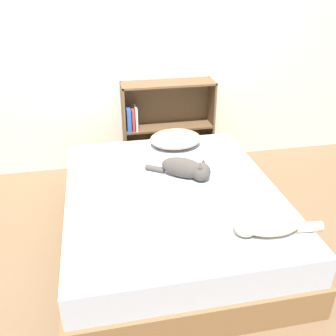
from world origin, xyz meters
name	(u,v)px	position (x,y,z in m)	size (l,w,h in m)	color
ground_plane	(172,239)	(0.00, 0.00, 0.00)	(8.00, 8.00, 0.00)	brown
wall_back	(142,44)	(0.00, 1.40, 1.25)	(8.00, 0.06, 2.50)	silver
bed	(172,215)	(0.00, 0.00, 0.23)	(1.57, 1.89, 0.46)	brown
pillow	(176,139)	(0.19, 0.73, 0.53)	(0.46, 0.37, 0.14)	#B29E8E
cat_light	(267,224)	(0.46, -0.62, 0.53)	(0.55, 0.21, 0.16)	beige
cat_dark	(187,169)	(0.15, 0.14, 0.54)	(0.47, 0.34, 0.16)	#47423D
bookshelf	(165,124)	(0.19, 1.27, 0.46)	(0.92, 0.26, 0.91)	brown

